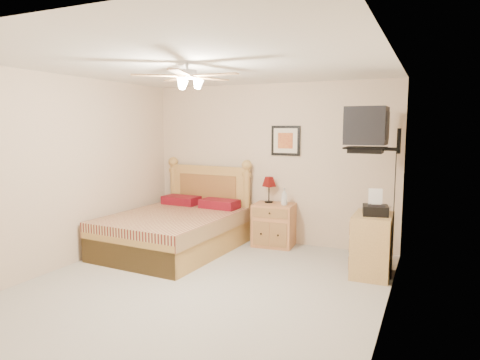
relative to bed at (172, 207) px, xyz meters
The scene contains 17 objects.
floor 1.70m from the bed, 45.65° to the right, with size 4.50×4.50×0.00m, color #AAA499.
ceiling 2.42m from the bed, 45.65° to the right, with size 4.00×4.50×0.04m, color white.
wall_back 1.68m from the bed, 45.90° to the left, with size 4.00×0.04×2.50m, color beige.
wall_front 3.59m from the bed, 72.00° to the right, with size 4.00×0.04×2.50m, color beige.
wall_left 1.56m from the bed, 128.94° to the right, with size 0.04×4.50×2.50m, color beige.
wall_right 3.34m from the bed, 19.89° to the right, with size 0.04×4.50×2.50m, color beige.
bed is the anchor object (origin of this frame).
nightstand 1.58m from the bed, 34.95° to the left, with size 0.61×0.46×0.66m, color #AF7348.
table_lamp 1.52m from the bed, 39.99° to the left, with size 0.22×0.22×0.41m, color #5F0B0A, non-canonical shape.
lotion_bottle 1.68m from the bed, 30.70° to the left, with size 0.10×0.10×0.26m, color silver.
framed_picture 2.01m from the bed, 39.12° to the left, with size 0.46×0.04×0.46m, color black.
dresser 2.84m from the bed, ahead, with size 0.45×0.65×0.77m, color #A67D46.
fax_machine 2.87m from the bed, ahead, with size 0.29×0.31×0.31m, color black, non-canonical shape.
magazine_lower 2.80m from the bed, ahead, with size 0.19×0.25×0.02m, color beige.
magazine_upper 2.80m from the bed, ahead, with size 0.22×0.30×0.02m, color tan.
wall_tv 3.08m from the bed, ahead, with size 0.56×0.46×0.58m, color black, non-canonical shape.
ceiling_fan 2.42m from the bed, 50.32° to the right, with size 1.14×1.14×0.28m, color silver, non-canonical shape.
Camera 1 is at (2.37, -4.09, 1.85)m, focal length 32.00 mm.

